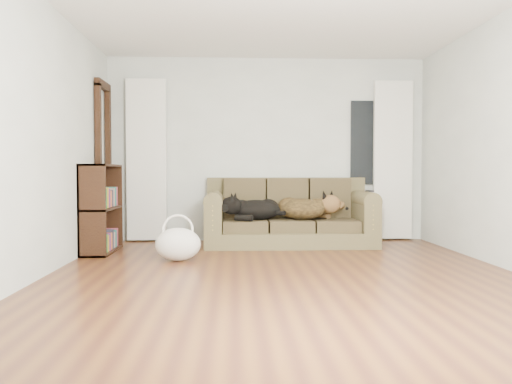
{
  "coord_description": "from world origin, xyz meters",
  "views": [
    {
      "loc": [
        -0.48,
        -4.64,
        0.97
      ],
      "look_at": [
        -0.2,
        1.6,
        0.73
      ],
      "focal_mm": 35.0,
      "sensor_mm": 36.0,
      "label": 1
    }
  ],
  "objects_px": {
    "sofa": "(289,212)",
    "tote_bag": "(178,246)",
    "dog_shepherd": "(305,209)",
    "bookshelf": "(101,211)",
    "dog_black_lab": "(254,210)"
  },
  "relations": [
    {
      "from": "bookshelf",
      "to": "dog_black_lab",
      "type": "bearing_deg",
      "value": 8.74
    },
    {
      "from": "tote_bag",
      "to": "bookshelf",
      "type": "bearing_deg",
      "value": 147.25
    },
    {
      "from": "sofa",
      "to": "tote_bag",
      "type": "height_order",
      "value": "sofa"
    },
    {
      "from": "tote_bag",
      "to": "bookshelf",
      "type": "height_order",
      "value": "bookshelf"
    },
    {
      "from": "tote_bag",
      "to": "bookshelf",
      "type": "xyz_separation_m",
      "value": [
        -1.0,
        0.64,
        0.34
      ]
    },
    {
      "from": "tote_bag",
      "to": "bookshelf",
      "type": "relative_size",
      "value": 0.47
    },
    {
      "from": "dog_black_lab",
      "to": "dog_shepherd",
      "type": "distance_m",
      "value": 0.68
    },
    {
      "from": "dog_shepherd",
      "to": "tote_bag",
      "type": "bearing_deg",
      "value": 70.44
    },
    {
      "from": "tote_bag",
      "to": "bookshelf",
      "type": "distance_m",
      "value": 1.23
    },
    {
      "from": "dog_black_lab",
      "to": "tote_bag",
      "type": "bearing_deg",
      "value": -130.12
    },
    {
      "from": "sofa",
      "to": "dog_shepherd",
      "type": "relative_size",
      "value": 3.16
    },
    {
      "from": "sofa",
      "to": "dog_black_lab",
      "type": "xyz_separation_m",
      "value": [
        -0.48,
        -0.06,
        0.03
      ]
    },
    {
      "from": "sofa",
      "to": "dog_shepherd",
      "type": "height_order",
      "value": "sofa"
    },
    {
      "from": "sofa",
      "to": "bookshelf",
      "type": "xyz_separation_m",
      "value": [
        -2.35,
        -0.49,
        0.05
      ]
    },
    {
      "from": "bookshelf",
      "to": "tote_bag",
      "type": "bearing_deg",
      "value": -36.82
    }
  ]
}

